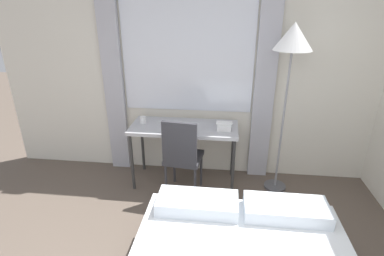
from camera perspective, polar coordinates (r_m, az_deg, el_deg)
The scene contains 7 objects.
wall_back_with_window at distance 3.66m, azimuth 1.80°, elevation 11.00°, with size 5.13×0.13×2.70m.
desk at distance 3.55m, azimuth -1.51°, elevation -0.60°, with size 1.26×0.55×0.76m.
desk_chair at distance 3.36m, azimuth -1.89°, elevation -4.97°, with size 0.44×0.44×0.96m.
standing_lamp at distance 3.30m, azimuth 18.61°, elevation 14.56°, with size 0.40×0.40×1.93m.
telephone at distance 3.45m, azimuth 6.15°, elevation 0.44°, with size 0.18×0.19×0.09m.
book at distance 3.48m, azimuth -2.88°, elevation 0.33°, with size 0.26×0.18×0.02m.
mug at distance 3.63m, azimuth -9.32°, elevation 1.51°, with size 0.07×0.07×0.09m.
Camera 1 is at (0.28, -0.85, 2.11)m, focal length 28.00 mm.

